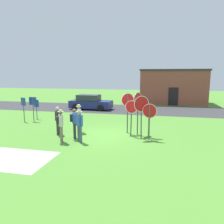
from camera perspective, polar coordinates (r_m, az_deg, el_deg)
The scene contains 19 objects.
ground_plane at distance 12.77m, azimuth -2.52°, elevation -6.28°, with size 80.00×80.00×0.00m, color #518E33.
street_asphalt at distance 22.60m, azimuth 4.28°, elevation 0.77°, with size 60.00×6.40×0.01m, color #38383A.
concrete_path at distance 10.26m, azimuth -24.53°, elevation -11.24°, with size 3.20×2.40×0.01m, color #ADAAA3.
building_background at distance 28.35m, azimuth 15.73°, elevation 6.54°, with size 7.94×4.99×4.21m.
parked_car_on_street at distance 22.54m, azimuth -5.72°, elevation 2.48°, with size 4.38×2.18×1.51m.
stop_sign_tallest at distance 12.48m, azimuth 5.13°, elevation 0.01°, with size 0.74×0.22×2.09m.
stop_sign_nearest at distance 12.75m, azimuth 6.86°, elevation 1.75°, with size 0.41×0.78×2.54m.
stop_sign_center_cluster at distance 12.01m, azimuth 7.79°, elevation 0.76°, with size 0.80×0.50×2.40m.
stop_sign_far_back at distance 12.43m, azimuth 9.77°, elevation -0.76°, with size 0.74×0.07×1.90m.
stop_sign_leaning_left at distance 13.03m, azimuth 4.13°, elevation 1.64°, with size 0.71×0.38×2.46m.
stop_sign_rear_right at distance 11.91m, azimuth 9.88°, elevation -0.86°, with size 0.79×0.14×2.00m.
person_on_left at distance 11.47m, azimuth -8.60°, elevation -3.16°, with size 0.46×0.40×1.74m.
person_with_sunhat at distance 12.17m, azimuth -10.01°, elevation -2.46°, with size 0.45×0.52×1.69m.
person_near_signs at distance 11.68m, azimuth -13.46°, elevation -2.96°, with size 0.46×0.50×1.74m.
person_in_teal at distance 13.45m, azimuth -8.76°, elevation -1.25°, with size 0.31×0.56×1.74m.
person_holding_notes at distance 13.16m, azimuth -14.10°, elevation -1.82°, with size 0.26×0.57×1.69m.
info_panel_leftmost at distance 18.38m, azimuth -19.36°, elevation 1.55°, with size 0.57×0.24×1.57m.
info_panel_middle at distance 17.68m, azimuth -22.37°, elevation 1.69°, with size 0.55×0.28×1.84m.
info_panel_rightmost at distance 17.53m, azimuth -20.17°, elevation 1.84°, with size 0.60×0.06×1.87m.
Camera 1 is at (3.22, -11.84, 3.53)m, focal length 34.58 mm.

